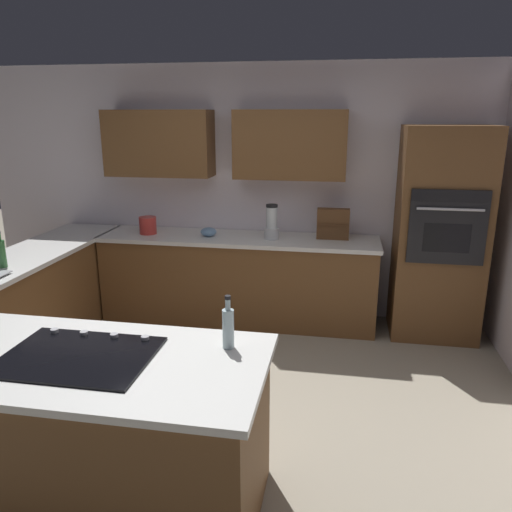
{
  "coord_description": "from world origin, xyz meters",
  "views": [
    {
      "loc": [
        -0.93,
        3.08,
        2.1
      ],
      "look_at": [
        -0.24,
        -0.84,
        0.96
      ],
      "focal_mm": 34.87,
      "sensor_mm": 36.0,
      "label": 1
    }
  ],
  "objects_px": {
    "cooktop": "(79,356)",
    "dish_soap_bottle": "(1,253)",
    "spice_rack": "(333,224)",
    "kettle": "(148,225)",
    "wall_oven": "(440,235)",
    "blender": "(272,224)",
    "second_bottle": "(228,327)",
    "mixing_bowl": "(209,232)"
  },
  "relations": [
    {
      "from": "spice_rack",
      "to": "dish_soap_bottle",
      "type": "height_order",
      "value": "spice_rack"
    },
    {
      "from": "spice_rack",
      "to": "second_bottle",
      "type": "distance_m",
      "value": 2.57
    },
    {
      "from": "wall_oven",
      "to": "spice_rack",
      "type": "distance_m",
      "value": 1.0
    },
    {
      "from": "wall_oven",
      "to": "dish_soap_bottle",
      "type": "xyz_separation_m",
      "value": [
        3.62,
        1.34,
        0.02
      ]
    },
    {
      "from": "wall_oven",
      "to": "blender",
      "type": "xyz_separation_m",
      "value": [
        1.6,
        0.02,
        0.04
      ]
    },
    {
      "from": "second_bottle",
      "to": "dish_soap_bottle",
      "type": "bearing_deg",
      "value": -27.1
    },
    {
      "from": "spice_rack",
      "to": "wall_oven",
      "type": "bearing_deg",
      "value": 175.19
    },
    {
      "from": "mixing_bowl",
      "to": "second_bottle",
      "type": "bearing_deg",
      "value": 107.62
    },
    {
      "from": "mixing_bowl",
      "to": "second_bottle",
      "type": "distance_m",
      "value": 2.54
    },
    {
      "from": "kettle",
      "to": "mixing_bowl",
      "type": "bearing_deg",
      "value": 180.0
    },
    {
      "from": "cooktop",
      "to": "wall_oven",
      "type": "bearing_deg",
      "value": -129.62
    },
    {
      "from": "dish_soap_bottle",
      "to": "second_bottle",
      "type": "xyz_separation_m",
      "value": [
        -2.14,
        1.09,
        -0.0
      ]
    },
    {
      "from": "mixing_bowl",
      "to": "second_bottle",
      "type": "xyz_separation_m",
      "value": [
        -0.77,
        2.42,
        0.07
      ]
    },
    {
      "from": "wall_oven",
      "to": "mixing_bowl",
      "type": "distance_m",
      "value": 2.25
    },
    {
      "from": "kettle",
      "to": "wall_oven",
      "type": "bearing_deg",
      "value": -179.61
    },
    {
      "from": "wall_oven",
      "to": "kettle",
      "type": "height_order",
      "value": "wall_oven"
    },
    {
      "from": "cooktop",
      "to": "mixing_bowl",
      "type": "height_order",
      "value": "mixing_bowl"
    },
    {
      "from": "blender",
      "to": "dish_soap_bottle",
      "type": "xyz_separation_m",
      "value": [
        2.02,
        1.32,
        -0.03
      ]
    },
    {
      "from": "spice_rack",
      "to": "second_bottle",
      "type": "height_order",
      "value": "spice_rack"
    },
    {
      "from": "kettle",
      "to": "second_bottle",
      "type": "bearing_deg",
      "value": 120.38
    },
    {
      "from": "spice_rack",
      "to": "dish_soap_bottle",
      "type": "distance_m",
      "value": 2.98
    },
    {
      "from": "wall_oven",
      "to": "kettle",
      "type": "xyz_separation_m",
      "value": [
        2.9,
        0.02,
        -0.02
      ]
    },
    {
      "from": "mixing_bowl",
      "to": "dish_soap_bottle",
      "type": "bearing_deg",
      "value": 44.04
    },
    {
      "from": "second_bottle",
      "to": "spice_rack",
      "type": "bearing_deg",
      "value": -100.81
    },
    {
      "from": "blender",
      "to": "kettle",
      "type": "relative_size",
      "value": 1.97
    },
    {
      "from": "cooktop",
      "to": "blender",
      "type": "xyz_separation_m",
      "value": [
        -0.62,
        -2.66,
        0.14
      ]
    },
    {
      "from": "mixing_bowl",
      "to": "spice_rack",
      "type": "xyz_separation_m",
      "value": [
        -1.25,
        -0.1,
        0.11
      ]
    },
    {
      "from": "cooktop",
      "to": "blender",
      "type": "height_order",
      "value": "blender"
    },
    {
      "from": "blender",
      "to": "second_bottle",
      "type": "xyz_separation_m",
      "value": [
        -0.12,
        2.42,
        -0.03
      ]
    },
    {
      "from": "mixing_bowl",
      "to": "dish_soap_bottle",
      "type": "relative_size",
      "value": 0.54
    },
    {
      "from": "wall_oven",
      "to": "spice_rack",
      "type": "bearing_deg",
      "value": -4.81
    },
    {
      "from": "mixing_bowl",
      "to": "second_bottle",
      "type": "height_order",
      "value": "second_bottle"
    },
    {
      "from": "cooktop",
      "to": "spice_rack",
      "type": "bearing_deg",
      "value": -113.77
    },
    {
      "from": "cooktop",
      "to": "dish_soap_bottle",
      "type": "distance_m",
      "value": 1.94
    },
    {
      "from": "blender",
      "to": "mixing_bowl",
      "type": "distance_m",
      "value": 0.66
    },
    {
      "from": "blender",
      "to": "spice_rack",
      "type": "height_order",
      "value": "blender"
    },
    {
      "from": "cooktop",
      "to": "second_bottle",
      "type": "xyz_separation_m",
      "value": [
        -0.73,
        -0.24,
        0.11
      ]
    },
    {
      "from": "mixing_bowl",
      "to": "dish_soap_bottle",
      "type": "height_order",
      "value": "dish_soap_bottle"
    },
    {
      "from": "dish_soap_bottle",
      "to": "spice_rack",
      "type": "bearing_deg",
      "value": -151.39
    },
    {
      "from": "blender",
      "to": "second_bottle",
      "type": "bearing_deg",
      "value": 92.8
    },
    {
      "from": "wall_oven",
      "to": "mixing_bowl",
      "type": "xyz_separation_m",
      "value": [
        2.25,
        0.02,
        -0.06
      ]
    },
    {
      "from": "spice_rack",
      "to": "kettle",
      "type": "distance_m",
      "value": 1.9
    }
  ]
}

